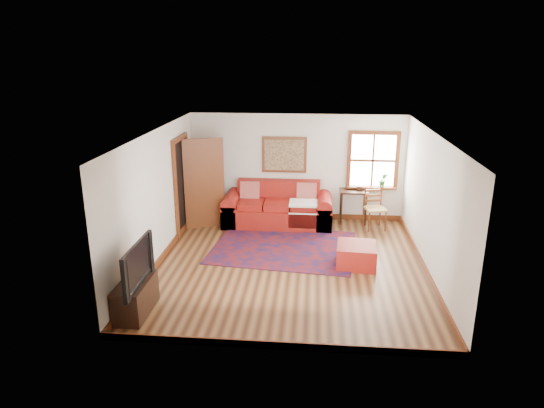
# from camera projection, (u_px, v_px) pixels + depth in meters

# --- Properties ---
(ground) EXTENTS (5.50, 5.50, 0.00)m
(ground) POSITION_uv_depth(u_px,v_px,m) (290.00, 265.00, 9.17)
(ground) COLOR #3F2211
(ground) RESTS_ON ground
(room_envelope) EXTENTS (5.04, 5.54, 2.52)m
(room_envelope) POSITION_uv_depth(u_px,v_px,m) (291.00, 180.00, 8.69)
(room_envelope) COLOR silver
(room_envelope) RESTS_ON ground
(window) EXTENTS (1.18, 0.20, 1.38)m
(window) POSITION_uv_depth(u_px,v_px,m) (374.00, 167.00, 11.19)
(window) COLOR white
(window) RESTS_ON ground
(doorway) EXTENTS (0.89, 1.08, 2.14)m
(doorway) POSITION_uv_depth(u_px,v_px,m) (196.00, 183.00, 10.73)
(doorway) COLOR black
(doorway) RESTS_ON ground
(framed_artwork) EXTENTS (1.05, 0.07, 0.85)m
(framed_artwork) POSITION_uv_depth(u_px,v_px,m) (284.00, 155.00, 11.31)
(framed_artwork) COLOR brown
(framed_artwork) RESTS_ON ground
(persian_rug) EXTENTS (3.06, 2.56, 0.02)m
(persian_rug) POSITION_uv_depth(u_px,v_px,m) (284.00, 247.00, 9.97)
(persian_rug) COLOR #63100E
(persian_rug) RESTS_ON ground
(red_leather_sofa) EXTENTS (2.49, 1.03, 0.98)m
(red_leather_sofa) POSITION_uv_depth(u_px,v_px,m) (278.00, 210.00, 11.26)
(red_leather_sofa) COLOR maroon
(red_leather_sofa) RESTS_ON ground
(red_ottoman) EXTENTS (0.78, 0.78, 0.41)m
(red_ottoman) POSITION_uv_depth(u_px,v_px,m) (356.00, 255.00, 9.09)
(red_ottoman) COLOR maroon
(red_ottoman) RESTS_ON ground
(side_table) EXTENTS (0.65, 0.49, 0.78)m
(side_table) POSITION_uv_depth(u_px,v_px,m) (354.00, 195.00, 11.26)
(side_table) COLOR black
(side_table) RESTS_ON ground
(ladder_back_chair) EXTENTS (0.53, 0.51, 0.95)m
(ladder_back_chair) POSITION_uv_depth(u_px,v_px,m) (374.00, 206.00, 10.92)
(ladder_back_chair) COLOR tan
(ladder_back_chair) RESTS_ON ground
(media_cabinet) EXTENTS (0.43, 0.96, 0.53)m
(media_cabinet) POSITION_uv_depth(u_px,v_px,m) (135.00, 297.00, 7.42)
(media_cabinet) COLOR black
(media_cabinet) RESTS_ON ground
(television) EXTENTS (0.15, 1.17, 0.67)m
(television) POSITION_uv_depth(u_px,v_px,m) (131.00, 265.00, 7.13)
(television) COLOR black
(television) RESTS_ON media_cabinet
(candle_hurricane) EXTENTS (0.12, 0.12, 0.18)m
(candle_hurricane) POSITION_uv_depth(u_px,v_px,m) (145.00, 266.00, 7.66)
(candle_hurricane) COLOR silver
(candle_hurricane) RESTS_ON media_cabinet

